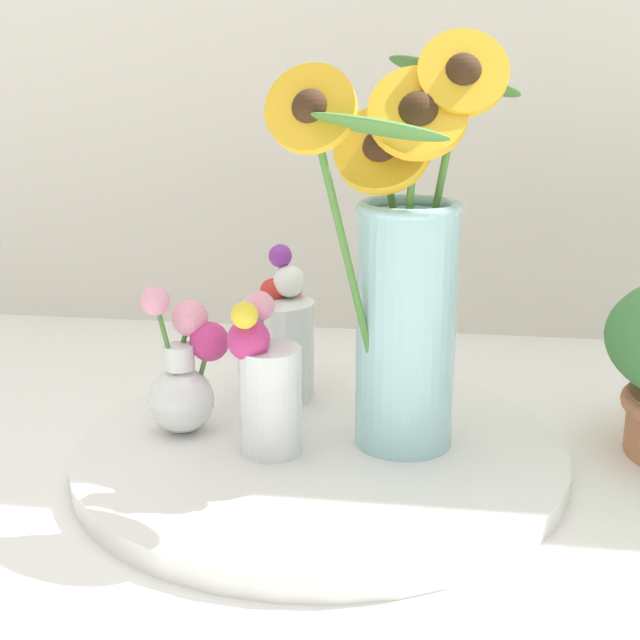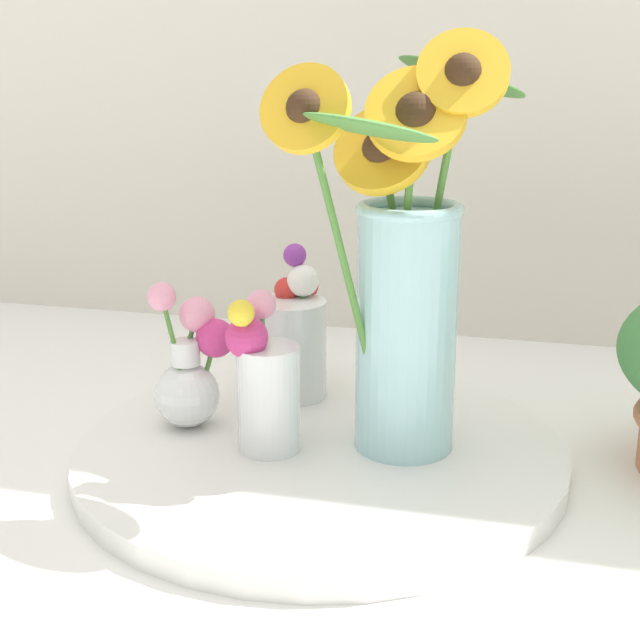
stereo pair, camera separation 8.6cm
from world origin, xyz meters
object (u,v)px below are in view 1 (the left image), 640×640
(vase_small_back, at_px, (280,339))
(serving_tray, at_px, (320,453))
(vase_small_center, at_px, (266,385))
(vase_bulb_right, at_px, (185,376))
(mason_jar_sunflowers, at_px, (405,276))

(vase_small_back, bearing_deg, serving_tray, -62.75)
(vase_small_center, bearing_deg, serving_tray, 29.19)
(vase_small_center, height_order, vase_bulb_right, vase_small_center)
(serving_tray, xyz_separation_m, vase_bulb_right, (-0.14, 0.01, 0.07))
(mason_jar_sunflowers, relative_size, vase_small_back, 2.35)
(serving_tray, height_order, vase_small_center, vase_small_center)
(vase_small_center, xyz_separation_m, vase_small_back, (-0.02, 0.15, -0.00))
(mason_jar_sunflowers, xyz_separation_m, vase_small_back, (-0.14, 0.11, -0.11))
(vase_small_back, bearing_deg, mason_jar_sunflowers, -38.49)
(serving_tray, relative_size, vase_bulb_right, 3.16)
(vase_bulb_right, bearing_deg, vase_small_back, 55.07)
(mason_jar_sunflowers, xyz_separation_m, vase_bulb_right, (-0.22, 0.00, -0.11))
(mason_jar_sunflowers, distance_m, vase_bulb_right, 0.25)
(vase_small_center, bearing_deg, mason_jar_sunflowers, 15.75)
(serving_tray, height_order, vase_bulb_right, vase_bulb_right)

